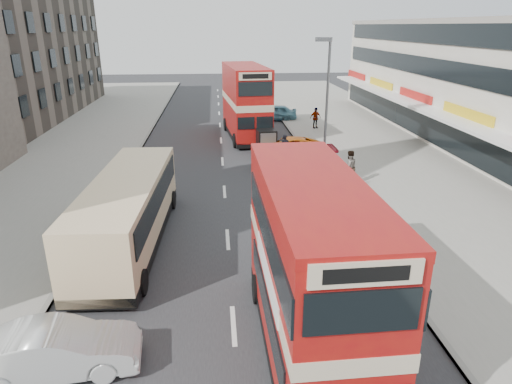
# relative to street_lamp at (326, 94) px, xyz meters

# --- Properties ---
(ground) EXTENTS (160.00, 160.00, 0.00)m
(ground) POSITION_rel_street_lamp_xyz_m (-6.52, -18.00, -4.78)
(ground) COLOR #28282B
(ground) RESTS_ON ground
(road_surface) EXTENTS (12.00, 90.00, 0.01)m
(road_surface) POSITION_rel_street_lamp_xyz_m (-6.52, 2.00, -4.78)
(road_surface) COLOR #28282B
(road_surface) RESTS_ON ground
(pavement_right) EXTENTS (12.00, 90.00, 0.15)m
(pavement_right) POSITION_rel_street_lamp_xyz_m (5.48, 2.00, -4.71)
(pavement_right) COLOR gray
(pavement_right) RESTS_ON ground
(pavement_left) EXTENTS (12.00, 90.00, 0.15)m
(pavement_left) POSITION_rel_street_lamp_xyz_m (-18.52, 2.00, -4.71)
(pavement_left) COLOR gray
(pavement_left) RESTS_ON ground
(kerb_left) EXTENTS (0.20, 90.00, 0.16)m
(kerb_left) POSITION_rel_street_lamp_xyz_m (-12.62, 2.00, -4.71)
(kerb_left) COLOR gray
(kerb_left) RESTS_ON ground
(kerb_right) EXTENTS (0.20, 90.00, 0.16)m
(kerb_right) POSITION_rel_street_lamp_xyz_m (-0.42, 2.00, -4.71)
(kerb_right) COLOR gray
(kerb_right) RESTS_ON ground
(commercial_row) EXTENTS (9.90, 46.20, 9.30)m
(commercial_row) POSITION_rel_street_lamp_xyz_m (13.42, 4.00, -0.09)
(commercial_row) COLOR beige
(commercial_row) RESTS_ON ground
(street_lamp) EXTENTS (1.00, 0.20, 8.12)m
(street_lamp) POSITION_rel_street_lamp_xyz_m (0.00, 0.00, 0.00)
(street_lamp) COLOR slate
(street_lamp) RESTS_ON ground
(bus_main) EXTENTS (2.61, 9.03, 4.96)m
(bus_main) POSITION_rel_street_lamp_xyz_m (-4.44, -17.27, -2.17)
(bus_main) COLOR black
(bus_main) RESTS_ON ground
(bus_second) EXTENTS (3.69, 10.28, 5.62)m
(bus_second) POSITION_rel_street_lamp_xyz_m (-4.40, 8.92, -1.83)
(bus_second) COLOR black
(bus_second) RESTS_ON ground
(coach) EXTENTS (3.09, 10.31, 2.70)m
(coach) POSITION_rel_street_lamp_xyz_m (-10.64, -10.01, -3.19)
(coach) COLOR black
(coach) RESTS_ON ground
(car_left_front) EXTENTS (4.42, 1.92, 1.42)m
(car_left_front) POSITION_rel_street_lamp_xyz_m (-11.26, -17.56, -4.08)
(car_left_front) COLOR silver
(car_left_front) RESTS_ON ground
(car_right_a) EXTENTS (5.22, 2.16, 1.51)m
(car_right_a) POSITION_rel_street_lamp_xyz_m (-1.85, -0.20, -4.03)
(car_right_a) COLOR #A4101F
(car_right_a) RESTS_ON ground
(car_right_b) EXTENTS (4.90, 2.39, 1.34)m
(car_right_b) POSITION_rel_street_lamp_xyz_m (-1.76, 2.93, -4.12)
(car_right_b) COLOR orange
(car_right_b) RESTS_ON ground
(car_right_c) EXTENTS (4.64, 2.32, 1.52)m
(car_right_c) POSITION_rel_street_lamp_xyz_m (-1.19, 15.79, -4.03)
(car_right_c) COLOR teal
(car_right_c) RESTS_ON ground
(pedestrian_near) EXTENTS (0.84, 0.68, 1.99)m
(pedestrian_near) POSITION_rel_street_lamp_xyz_m (0.68, -3.62, -3.64)
(pedestrian_near) COLOR gray
(pedestrian_near) RESTS_ON pavement_right
(pedestrian_far) EXTENTS (1.16, 0.76, 1.84)m
(pedestrian_far) POSITION_rel_street_lamp_xyz_m (1.94, 11.26, -3.72)
(pedestrian_far) COLOR gray
(pedestrian_far) RESTS_ON pavement_right
(cyclist) EXTENTS (0.70, 1.75, 2.03)m
(cyclist) POSITION_rel_street_lamp_xyz_m (-2.35, 0.93, -4.11)
(cyclist) COLOR gray
(cyclist) RESTS_ON ground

